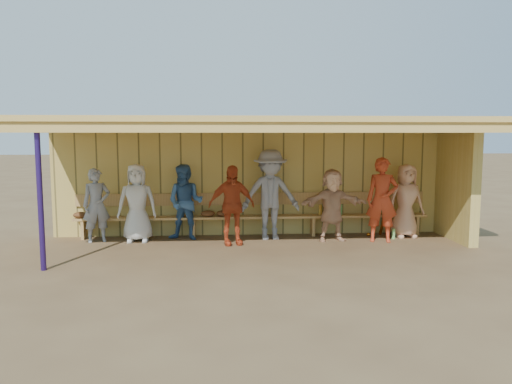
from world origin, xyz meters
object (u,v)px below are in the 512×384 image
player_a (97,205)px  player_g (382,200)px  player_b (137,203)px  bench (253,212)px  player_d (232,205)px  player_e (270,195)px  player_h (406,201)px  player_c (186,202)px  player_f (332,205)px

player_a → player_g: size_ratio=0.87×
player_b → bench: 2.47m
player_d → player_g: (3.08, 0.05, 0.07)m
player_b → player_e: (2.75, 0.04, 0.14)m
player_g → player_d: bearing=-164.1°
player_b → player_h: (5.67, 0.03, -0.02)m
player_e → player_g: bearing=-14.4°
player_g → player_h: bearing=46.2°
player_c → bench: 1.49m
player_b → bench: bearing=7.3°
player_d → player_h: (3.74, 0.45, -0.01)m
player_a → bench: player_a is taller
player_e → player_h: player_e is taller
player_e → bench: 0.64m
player_h → bench: player_h is taller
player_b → player_c: (0.98, 0.10, -0.01)m
player_a → player_f: size_ratio=1.01×
player_a → bench: (3.24, 0.36, -0.23)m
player_c → player_a: bearing=-163.6°
player_d → bench: bearing=46.9°
player_e → player_c: bearing=174.1°
player_b → player_c: bearing=3.5°
player_g → player_a: bearing=-169.1°
player_a → player_c: bearing=-19.9°
player_c → player_g: 4.06m
player_b → player_e: player_e is taller
player_d → player_b: bearing=155.7°
player_d → player_f: bearing=-6.3°
player_d → player_e: player_e is taller
player_g → bench: (-2.59, 0.77, -0.34)m
player_g → bench: bearing=178.4°
player_d → bench: player_d is taller
player_b → player_f: bearing=-5.2°
player_c → player_f: (3.03, -0.30, -0.04)m
player_e → player_d: bearing=-155.0°
player_a → player_e: (3.57, 0.00, 0.19)m
player_e → player_g: 2.30m
player_e → player_g: (2.26, -0.41, -0.08)m
player_b → bench: (2.42, 0.40, -0.28)m
player_c → player_f: player_c is taller
player_a → player_c: size_ratio=0.96×
player_c → player_d: bearing=-14.1°
player_e → player_h: size_ratio=1.20×
player_a → player_g: 5.85m
player_f → bench: player_f is taller
player_h → player_b: bearing=174.9°
player_e → player_h: bearing=-4.4°
player_c → player_d: 1.08m
player_f → bench: 1.72m
player_a → player_e: size_ratio=0.80×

